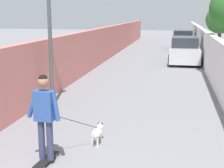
% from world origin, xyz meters
% --- Properties ---
extents(ground_plane, '(80.00, 80.00, 0.00)m').
position_xyz_m(ground_plane, '(14.00, 0.00, 0.00)').
color(ground_plane, gray).
extents(wall_left, '(48.00, 0.30, 2.06)m').
position_xyz_m(wall_left, '(12.00, 3.03, 1.03)').
color(wall_left, '#CC726B').
rests_on(wall_left, ground).
extents(fence_right, '(48.00, 0.30, 1.93)m').
position_xyz_m(fence_right, '(12.00, -3.03, 0.97)').
color(fence_right, white).
rests_on(fence_right, ground).
extents(tree_right_near, '(1.85, 1.85, 3.43)m').
position_xyz_m(tree_right_near, '(19.00, -4.08, 2.50)').
color(tree_right_near, '#473523').
rests_on(tree_right_near, ground).
extents(lamp_post, '(0.36, 0.36, 4.01)m').
position_xyz_m(lamp_post, '(6.66, 2.48, 2.77)').
color(lamp_post, '#4C4C51').
rests_on(lamp_post, ground).
extents(skateboard, '(0.81, 0.27, 0.08)m').
position_xyz_m(skateboard, '(2.71, 1.05, 0.07)').
color(skateboard, black).
rests_on(skateboard, ground).
extents(person_skateboarder, '(0.25, 0.71, 1.71)m').
position_xyz_m(person_skateboarder, '(2.71, 1.05, 1.09)').
color(person_skateboarder, '#333859').
rests_on(person_skateboarder, skateboard).
extents(dog, '(1.45, 0.89, 1.06)m').
position_xyz_m(dog, '(3.84, 0.29, 0.27)').
color(dog, white).
rests_on(dog, ground).
extents(car_near, '(4.28, 1.80, 1.54)m').
position_xyz_m(car_near, '(16.93, -1.88, 0.72)').
color(car_near, silver).
rests_on(car_near, ground).
extents(car_far, '(4.09, 1.80, 1.54)m').
position_xyz_m(car_far, '(24.53, -1.88, 0.71)').
color(car_far, black).
rests_on(car_far, ground).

